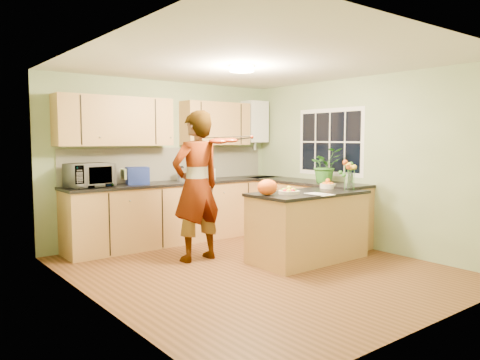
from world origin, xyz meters
TOP-DOWN VIEW (x-y plane):
  - floor at (0.00, 0.00)m, footprint 4.50×4.50m
  - ceiling at (0.00, 0.00)m, footprint 4.00×4.50m
  - wall_back at (0.00, 2.25)m, footprint 4.00×0.02m
  - wall_front at (0.00, -2.25)m, footprint 4.00×0.02m
  - wall_left at (-2.00, 0.00)m, footprint 0.02×4.50m
  - wall_right at (2.00, 0.00)m, footprint 0.02×4.50m
  - back_counter at (0.10, 1.95)m, footprint 3.64×0.62m
  - right_counter at (1.70, 0.85)m, footprint 0.62×2.24m
  - splashback at (0.10, 2.23)m, footprint 3.60×0.02m
  - upper_cabinets at (-0.18, 2.08)m, footprint 3.20×0.34m
  - boiler at (1.70, 2.09)m, footprint 0.40×0.30m
  - window_right at (1.99, 0.60)m, footprint 0.01×1.30m
  - light_switch at (-1.99, -0.60)m, footprint 0.02×0.09m
  - ceiling_lamp at (0.00, 0.30)m, footprint 0.30×0.30m
  - peninsula_island at (0.82, -0.07)m, footprint 1.58×0.81m
  - fruit_dish at (0.47, -0.07)m, footprint 0.27×0.27m
  - orange_bowl at (1.37, 0.08)m, footprint 0.22×0.22m
  - flower_vase at (1.42, -0.25)m, footprint 0.27×0.27m
  - orange_bag at (0.15, -0.02)m, footprint 0.32×0.30m
  - papers at (0.72, -0.37)m, footprint 0.23×0.31m
  - violinist at (-0.34, 0.82)m, footprint 0.74×0.50m
  - violin at (-0.14, 0.60)m, footprint 0.62×0.54m
  - microwave at (-1.34, 1.96)m, footprint 0.64×0.47m
  - blue_box at (-0.64, 1.95)m, footprint 0.36×0.30m
  - kettle at (0.12, 1.97)m, footprint 0.15×0.15m
  - jar_cream at (0.51, 2.00)m, footprint 0.12×0.12m
  - jar_white at (0.67, 1.93)m, footprint 0.12×0.12m
  - potted_plant at (1.70, 0.43)m, footprint 0.57×0.52m

SIDE VIEW (x-z plane):
  - floor at x=0.00m, z-range 0.00..0.00m
  - peninsula_island at x=0.82m, z-range 0.00..0.91m
  - back_counter at x=0.10m, z-range 0.00..0.94m
  - right_counter at x=1.70m, z-range 0.00..0.94m
  - papers at x=0.72m, z-range 0.91..0.92m
  - fruit_dish at x=0.47m, z-range 0.90..0.99m
  - orange_bowl at x=1.37m, z-range 0.90..1.02m
  - violinist at x=-0.34m, z-range 0.00..1.96m
  - orange_bag at x=0.15m, z-range 0.91..1.10m
  - jar_cream at x=0.51m, z-range 0.94..1.11m
  - jar_white at x=0.67m, z-range 0.94..1.12m
  - kettle at x=0.12m, z-range 0.91..1.19m
  - blue_box at x=-0.64m, z-range 0.94..1.19m
  - microwave at x=-1.34m, z-range 0.94..1.27m
  - splashback at x=0.10m, z-range 0.94..1.46m
  - potted_plant at x=1.70m, z-range 0.94..1.46m
  - flower_vase at x=1.42m, z-range 0.99..1.49m
  - wall_back at x=0.00m, z-range 0.00..2.50m
  - wall_front at x=0.00m, z-range 0.00..2.50m
  - wall_left at x=-2.00m, z-range 0.00..2.50m
  - wall_right at x=2.00m, z-range 0.00..2.50m
  - light_switch at x=-1.99m, z-range 1.26..1.34m
  - window_right at x=1.99m, z-range 1.02..2.08m
  - violin at x=-0.14m, z-range 1.49..1.65m
  - upper_cabinets at x=-0.18m, z-range 1.50..2.20m
  - boiler at x=1.70m, z-range 1.47..2.33m
  - ceiling_lamp at x=0.00m, z-range 2.43..2.50m
  - ceiling at x=0.00m, z-range 2.49..2.51m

